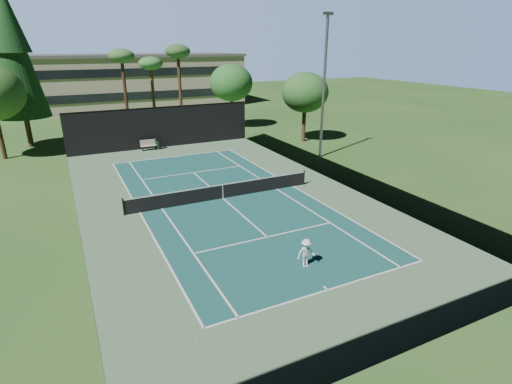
# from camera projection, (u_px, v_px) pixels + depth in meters

# --- Properties ---
(ground) EXTENTS (160.00, 160.00, 0.00)m
(ground) POSITION_uv_depth(u_px,v_px,m) (223.00, 199.00, 26.78)
(ground) COLOR #2E5A22
(ground) RESTS_ON ground
(apron_slab) EXTENTS (18.00, 32.00, 0.01)m
(apron_slab) POSITION_uv_depth(u_px,v_px,m) (223.00, 198.00, 26.77)
(apron_slab) COLOR #567B56
(apron_slab) RESTS_ON ground
(court_surface) EXTENTS (10.97, 23.77, 0.01)m
(court_surface) POSITION_uv_depth(u_px,v_px,m) (223.00, 198.00, 26.77)
(court_surface) COLOR #1A5350
(court_surface) RESTS_ON ground
(court_lines) EXTENTS (11.07, 23.87, 0.01)m
(court_lines) POSITION_uv_depth(u_px,v_px,m) (223.00, 198.00, 26.77)
(court_lines) COLOR white
(court_lines) RESTS_ON ground
(tennis_net) EXTENTS (12.90, 0.10, 1.10)m
(tennis_net) POSITION_uv_depth(u_px,v_px,m) (223.00, 191.00, 26.58)
(tennis_net) COLOR black
(tennis_net) RESTS_ON ground
(fence) EXTENTS (18.04, 32.05, 4.03)m
(fence) POSITION_uv_depth(u_px,v_px,m) (222.00, 170.00, 26.13)
(fence) COLOR black
(fence) RESTS_ON ground
(player) EXTENTS (0.96, 0.61, 1.40)m
(player) POSITION_uv_depth(u_px,v_px,m) (306.00, 253.00, 18.35)
(player) COLOR white
(player) RESTS_ON ground
(tennis_ball_a) EXTENTS (0.06, 0.06, 0.06)m
(tennis_ball_a) POSITION_uv_depth(u_px,v_px,m) (198.00, 340.00, 13.88)
(tennis_ball_a) COLOR #B2CA2D
(tennis_ball_a) RESTS_ON ground
(tennis_ball_b) EXTENTS (0.07, 0.07, 0.07)m
(tennis_ball_b) POSITION_uv_depth(u_px,v_px,m) (192.00, 185.00, 29.32)
(tennis_ball_b) COLOR #D0E233
(tennis_ball_b) RESTS_ON ground
(tennis_ball_c) EXTENTS (0.08, 0.08, 0.08)m
(tennis_ball_c) POSITION_uv_depth(u_px,v_px,m) (231.00, 187.00, 28.79)
(tennis_ball_c) COLOR #B4D02F
(tennis_ball_c) RESTS_ON ground
(tennis_ball_d) EXTENTS (0.07, 0.07, 0.07)m
(tennis_ball_d) POSITION_uv_depth(u_px,v_px,m) (169.00, 190.00, 28.32)
(tennis_ball_d) COLOR #AFCD2E
(tennis_ball_d) RESTS_ON ground
(park_bench) EXTENTS (1.50, 0.45, 1.02)m
(park_bench) POSITION_uv_depth(u_px,v_px,m) (148.00, 145.00, 38.86)
(park_bench) COLOR #B9B49A
(park_bench) RESTS_ON ground
(trash_bin) EXTENTS (0.56, 0.56, 0.95)m
(trash_bin) POSITION_uv_depth(u_px,v_px,m) (158.00, 144.00, 39.23)
(trash_bin) COLOR black
(trash_bin) RESTS_ON ground
(pine_tree) EXTENTS (4.80, 4.80, 15.00)m
(pine_tree) POSITION_uv_depth(u_px,v_px,m) (12.00, 46.00, 37.01)
(pine_tree) COLOR #4B3320
(pine_tree) RESTS_ON ground
(palm_a) EXTENTS (2.80, 2.80, 9.32)m
(palm_a) POSITION_uv_depth(u_px,v_px,m) (122.00, 59.00, 43.30)
(palm_a) COLOR #41281B
(palm_a) RESTS_ON ground
(palm_b) EXTENTS (2.80, 2.80, 8.42)m
(palm_b) POSITION_uv_depth(u_px,v_px,m) (151.00, 66.00, 46.72)
(palm_b) COLOR #4B3320
(palm_b) RESTS_ON ground
(palm_c) EXTENTS (2.80, 2.80, 9.77)m
(palm_c) POSITION_uv_depth(u_px,v_px,m) (178.00, 55.00, 44.80)
(palm_c) COLOR #4C2F20
(palm_c) RESTS_ON ground
(decid_tree_a) EXTENTS (5.12, 5.12, 7.62)m
(decid_tree_a) POSITION_uv_depth(u_px,v_px,m) (231.00, 83.00, 47.54)
(decid_tree_a) COLOR #412D1B
(decid_tree_a) RESTS_ON ground
(decid_tree_b) EXTENTS (4.80, 4.80, 7.14)m
(decid_tree_b) POSITION_uv_depth(u_px,v_px,m) (305.00, 93.00, 40.90)
(decid_tree_b) COLOR #4F3622
(decid_tree_b) RESTS_ON ground
(campus_building) EXTENTS (40.50, 12.50, 8.30)m
(campus_building) POSITION_uv_depth(u_px,v_px,m) (116.00, 81.00, 64.01)
(campus_building) COLOR #B8A98E
(campus_building) RESTS_ON ground
(light_pole) EXTENTS (0.90, 0.25, 12.22)m
(light_pole) POSITION_uv_depth(u_px,v_px,m) (324.00, 84.00, 34.55)
(light_pole) COLOR gray
(light_pole) RESTS_ON ground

